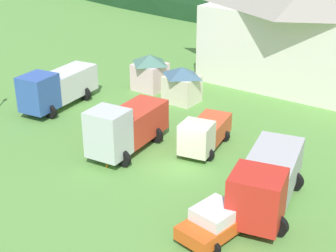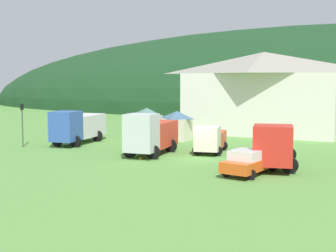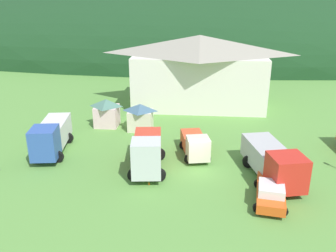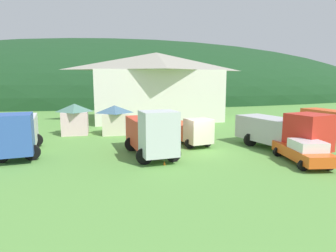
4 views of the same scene
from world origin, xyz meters
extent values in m
plane|color=#5B9342|center=(0.00, 0.00, 0.00)|extent=(200.00, 200.00, 0.00)
ellipsoid|color=#193D1E|center=(0.00, 64.59, 0.00)|extent=(167.60, 60.00, 33.68)
cube|color=white|center=(-0.03, 19.14, 3.45)|extent=(16.85, 9.04, 6.91)
pyramid|color=gray|center=(-0.03, 19.14, 8.11)|extent=(18.20, 9.76, 2.42)
cube|color=beige|center=(-6.31, 9.21, 1.11)|extent=(2.62, 2.26, 2.22)
pyramid|color=#42667F|center=(-6.31, 9.21, 2.61)|extent=(2.83, 2.44, 0.78)
cube|color=beige|center=(-10.33, 10.12, 1.18)|extent=(2.55, 2.45, 2.35)
pyramid|color=#4C7A6B|center=(-10.33, 10.12, 2.76)|extent=(2.76, 2.65, 0.82)
cube|color=#3356AD|center=(-13.39, 0.28, 1.92)|extent=(2.57, 2.82, 2.74)
cube|color=black|center=(-13.37, 0.16, 2.52)|extent=(1.48, 2.17, 0.88)
cube|color=silver|center=(-13.92, 3.95, 1.63)|extent=(2.91, 5.15, 2.16)
cylinder|color=black|center=(-12.44, 0.42, 0.55)|extent=(1.10, 0.30, 1.10)
cylinder|color=black|center=(-14.34, 0.15, 0.55)|extent=(1.10, 0.30, 1.10)
cylinder|color=black|center=(-13.07, 4.81, 0.55)|extent=(1.10, 0.30, 1.10)
cylinder|color=black|center=(-14.98, 4.54, 0.55)|extent=(1.10, 0.30, 1.10)
cube|color=silver|center=(-3.94, -2.26, 2.04)|extent=(2.55, 2.37, 2.98)
cube|color=black|center=(-3.93, -2.37, 2.69)|extent=(1.43, 1.83, 0.95)
cube|color=red|center=(-4.30, 1.00, 1.60)|extent=(2.80, 4.68, 2.09)
cylinder|color=black|center=(-2.93, -2.15, 0.55)|extent=(1.10, 0.30, 1.10)
cylinder|color=black|center=(-4.95, -2.37, 0.55)|extent=(1.10, 0.30, 1.10)
cylinder|color=black|center=(-3.36, 1.78, 0.55)|extent=(1.10, 0.30, 1.10)
cylinder|color=black|center=(-5.38, 1.56, 0.55)|extent=(1.10, 0.30, 1.10)
cube|color=beige|center=(0.14, 1.48, 1.40)|extent=(2.27, 2.18, 2.01)
cube|color=black|center=(0.16, 1.39, 1.84)|extent=(1.32, 1.64, 0.64)
cube|color=#DB512D|center=(-0.38, 4.05, 1.05)|extent=(2.58, 3.73, 1.29)
cylinder|color=black|center=(0.95, 1.64, 0.40)|extent=(0.80, 0.30, 0.80)
cylinder|color=black|center=(-0.67, 1.32, 0.40)|extent=(0.80, 0.30, 0.80)
cylinder|color=black|center=(0.33, 4.71, 0.40)|extent=(0.80, 0.30, 0.80)
cylinder|color=black|center=(-1.29, 4.39, 0.40)|extent=(0.80, 0.30, 0.80)
cube|color=red|center=(6.74, -3.35, 1.87)|extent=(3.03, 2.97, 2.64)
cube|color=black|center=(6.77, -3.47, 2.45)|extent=(1.77, 2.22, 0.84)
cube|color=#B2B2B7|center=(5.86, 0.43, 1.52)|extent=(3.68, 5.74, 1.95)
cylinder|color=black|center=(7.83, -3.10, 0.55)|extent=(1.10, 0.30, 1.10)
cylinder|color=black|center=(5.65, -3.61, 0.55)|extent=(1.10, 0.30, 1.10)
cylinder|color=black|center=(6.78, 1.46, 0.55)|extent=(1.10, 0.30, 1.10)
cylinder|color=black|center=(4.59, 0.95, 0.55)|extent=(1.10, 0.30, 1.10)
cube|color=#E04C23|center=(15.37, 4.21, 1.52)|extent=(2.81, 6.14, 1.95)
cylinder|color=black|center=(16.26, 5.19, 0.55)|extent=(1.10, 0.30, 1.10)
cylinder|color=black|center=(14.31, 5.00, 0.55)|extent=(1.10, 0.30, 1.10)
cube|color=#E2541B|center=(5.51, -4.35, 0.69)|extent=(2.70, 5.34, 0.70)
cube|color=silver|center=(5.42, -4.96, 1.35)|extent=(2.08, 2.29, 0.62)
cylinder|color=black|center=(6.09, -6.20, 0.34)|extent=(0.68, 0.24, 0.68)
cylinder|color=black|center=(4.41, -5.94, 0.34)|extent=(0.68, 0.24, 0.68)
cylinder|color=black|center=(6.62, -2.77, 0.34)|extent=(0.68, 0.24, 0.68)
cylinder|color=black|center=(4.94, -2.51, 0.34)|extent=(0.68, 0.24, 0.68)
cone|color=orange|center=(-3.68, -2.84, 0.00)|extent=(0.36, 0.36, 0.55)
camera|label=1|loc=(15.27, -22.46, 14.77)|focal=52.71mm
camera|label=2|loc=(14.39, -34.35, 6.22)|focal=50.65mm
camera|label=3|loc=(0.10, -27.79, 14.44)|focal=38.34mm
camera|label=4|loc=(-7.57, -20.82, 5.51)|focal=30.86mm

